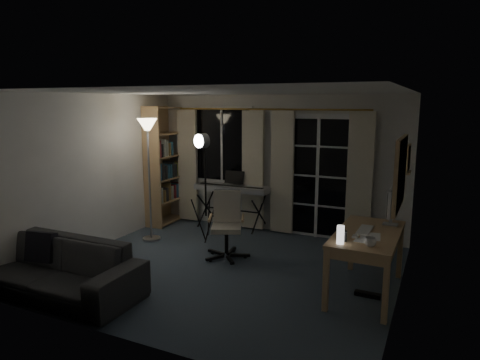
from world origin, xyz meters
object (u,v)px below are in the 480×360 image
Objects in this scene: studio_light at (203,153)px; mug at (370,241)px; bookshelf at (165,168)px; sofa at (53,259)px; torchiere_lamp at (148,143)px; office_chair at (227,218)px; desk at (368,240)px; monitor at (391,202)px; keyboard_piano at (232,189)px.

studio_light reaches higher than mug.
bookshelf reaches higher than studio_light.
torchiere_lamp is at bearing 94.68° from sofa.
studio_light reaches higher than office_chair.
desk is (4.01, -1.59, -0.38)m from bookshelf.
office_chair is 7.88× the size of mug.
mug is (0.10, -0.50, 0.16)m from desk.
bookshelf is at bearing 165.66° from monitor.
keyboard_piano is 0.62× the size of sofa.
mug is (2.19, -0.93, 0.24)m from office_chair.
studio_light is 3.34× the size of monitor.
office_chair is 1.79× the size of monitor.
mug is (4.11, -2.09, -0.23)m from bookshelf.
sofa is at bearing -145.79° from office_chair.
bookshelf reaches higher than mug.
office_chair is 2.34m from monitor.
monitor reaches higher than sofa.
keyboard_piano is at bearing -0.82° from bookshelf.
mug reaches higher than desk.
bookshelf is 2.25× the size of office_chair.
bookshelf is at bearing 125.08° from office_chair.
torchiere_lamp is at bearing 164.00° from mug.
bookshelf reaches higher than sofa.
bookshelf reaches higher than keyboard_piano.
office_chair is (1.49, -0.12, -1.05)m from torchiere_lamp.
keyboard_piano is (1.40, 0.04, -0.29)m from bookshelf.
keyboard_piano reaches higher than mug.
office_chair is (0.51, -1.20, -0.18)m from keyboard_piano.
sofa is at bearing -162.22° from mug.
torchiere_lamp reaches higher than keyboard_piano.
monitor reaches higher than keyboard_piano.
studio_light is at bearing 121.25° from office_chair.
keyboard_piano is 3.45m from mug.
office_chair reaches higher than desk.
office_chair is at bearing -4.74° from torchiere_lamp.
torchiere_lamp is 3.91m from mug.
monitor is at bearing 29.25° from sofa.
studio_light is (0.81, 0.35, -0.16)m from torchiere_lamp.
monitor reaches higher than mug.
studio_light reaches higher than desk.
keyboard_piano is 1.03m from studio_light.
sofa is at bearing -81.36° from studio_light.
sofa is (-3.37, -1.61, -0.23)m from desk.
torchiere_lamp is 3.70× the size of monitor.
keyboard_piano is at bearing 99.57° from studio_light.
bookshelf is at bearing 159.19° from desk.
keyboard_piano is 0.75× the size of studio_light.
torchiere_lamp reaches higher than office_chair.
studio_light reaches higher than keyboard_piano.
monitor is 4.17m from sofa.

